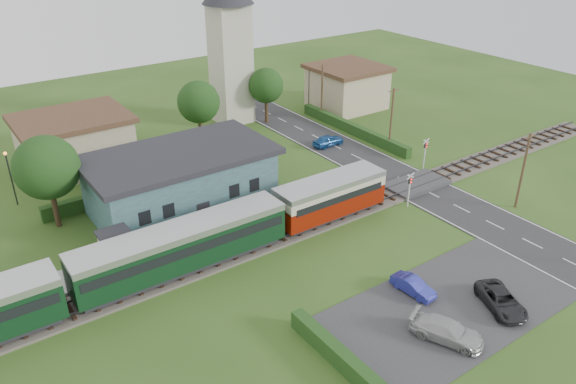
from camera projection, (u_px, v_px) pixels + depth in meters
ground at (350, 226)px, 47.07m from camera, size 120.00×120.00×0.00m
railway_track at (335, 215)px, 48.48m from camera, size 76.00×3.20×0.49m
road at (432, 194)px, 52.18m from camera, size 6.00×70.00×0.05m
car_park at (450, 306)px, 37.56m from camera, size 17.00×9.00×0.08m
crossing_deck at (416, 184)px, 53.54m from camera, size 6.20×3.40×0.45m
platform at (215, 233)px, 45.64m from camera, size 30.00×3.00×0.45m
equipment_hut at (116, 248)px, 40.85m from camera, size 2.30×2.30×2.55m
station_building at (181, 180)px, 48.72m from camera, size 16.00×9.00×5.30m
train at (140, 260)px, 38.62m from camera, size 43.20×2.90×3.40m
church_tower at (230, 37)px, 65.33m from camera, size 6.00×6.00×17.60m
house_west at (75, 142)px, 56.31m from camera, size 10.80×8.80×5.50m
house_east at (347, 86)px, 73.49m from camera, size 8.80×8.80×5.50m
hedge_carpark at (342, 359)px, 32.44m from camera, size 0.80×9.00×1.20m
hedge_roadside at (353, 129)px, 65.71m from camera, size 0.80×18.00×1.20m
hedge_station at (162, 182)px, 52.94m from camera, size 22.00×0.80×1.30m
tree_a at (47, 168)px, 44.56m from camera, size 5.20×5.20×8.00m
tree_b at (199, 102)px, 60.49m from camera, size 4.60×4.60×7.34m
tree_c at (266, 86)px, 67.23m from camera, size 4.20×4.20×6.78m
utility_pole_b at (523, 170)px, 48.32m from camera, size 1.40×0.22×7.00m
utility_pole_c at (391, 119)px, 59.96m from camera, size 1.40×0.22×7.00m
utility_pole_d at (322, 91)px, 68.69m from camera, size 1.40×0.22×7.00m
crossing_signal_near at (410, 185)px, 49.08m from camera, size 0.84×0.28×3.28m
crossing_signal_far at (425, 149)px, 56.25m from camera, size 0.84×0.28×3.28m
streetlamp_west at (10, 174)px, 48.97m from camera, size 0.30×0.30×5.15m
streetlamp_east at (309, 84)px, 73.52m from camera, size 0.30×0.30×5.15m
car_on_road at (328, 140)px, 62.29m from camera, size 3.67×1.53×1.24m
car_park_blue at (413, 286)px, 38.59m from camera, size 1.44×3.40×1.09m
car_park_silver at (447, 331)px, 34.39m from camera, size 3.52×4.88×1.31m
car_park_dark at (501, 300)px, 37.11m from camera, size 3.56×4.74×1.20m
pedestrian_near at (298, 196)px, 48.83m from camera, size 0.74×0.55×1.87m
pedestrian_far at (135, 244)px, 42.11m from camera, size 0.68×0.85×1.67m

